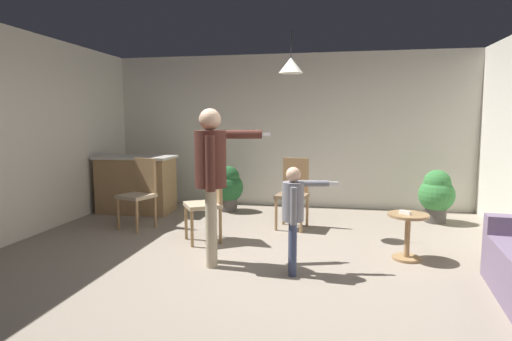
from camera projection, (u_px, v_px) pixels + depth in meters
ground at (255, 265)px, 4.43m from camera, size 7.68×7.68×0.00m
wall_back at (289, 131)px, 7.39m from camera, size 6.40×0.10×2.70m
kitchen_counter at (136, 184)px, 6.94m from camera, size 1.26×0.66×0.95m
side_table_by_couch at (408, 231)px, 4.57m from camera, size 0.44×0.44×0.52m
person_adult at (212, 169)px, 4.35m from camera, size 0.75×0.62×1.67m
person_child at (294, 208)px, 4.10m from camera, size 0.55×0.36×1.09m
dining_chair_by_counter at (208, 199)px, 5.26m from camera, size 0.58×0.58×1.00m
dining_chair_near_wall at (140, 190)px, 5.92m from camera, size 0.53×0.53×1.00m
dining_chair_centre_back at (294, 190)px, 5.94m from camera, size 0.49×0.49×1.00m
potted_plant_corner at (228, 186)px, 7.04m from camera, size 0.50×0.50×0.77m
potted_plant_by_wall at (437, 194)px, 6.24m from camera, size 0.52×0.52×0.80m
spare_remote_on_table at (405, 212)px, 4.54m from camera, size 0.12×0.11×0.04m
ceiling_light_pendant at (291, 65)px, 5.35m from camera, size 0.32×0.32×0.55m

